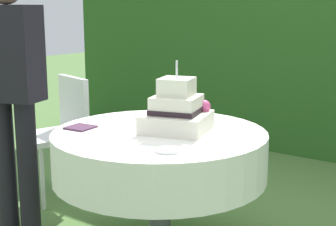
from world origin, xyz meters
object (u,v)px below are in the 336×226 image
at_px(serving_plate_near, 144,115).
at_px(serving_plate_left, 170,115).
at_px(cake_table, 160,154).
at_px(wedding_cake, 177,112).
at_px(napkin_stack, 80,127).
at_px(standing_person, 12,87).
at_px(serving_plate_far, 168,150).
at_px(garden_chair, 62,125).

bearing_deg(serving_plate_near, serving_plate_left, 42.62).
relative_size(cake_table, wedding_cake, 2.80).
bearing_deg(wedding_cake, cake_table, -136.97).
height_order(napkin_stack, standing_person, standing_person).
bearing_deg(serving_plate_far, serving_plate_near, 136.66).
bearing_deg(napkin_stack, serving_plate_left, 69.27).
distance_m(serving_plate_far, standing_person, 1.14).
relative_size(cake_table, napkin_stack, 8.40).
xyz_separation_m(serving_plate_near, serving_plate_left, (0.12, 0.11, 0.00)).
bearing_deg(standing_person, cake_table, 18.72).
bearing_deg(serving_plate_near, standing_person, -135.91).
distance_m(wedding_cake, napkin_stack, 0.55).
bearing_deg(garden_chair, cake_table, -16.31).
height_order(cake_table, serving_plate_left, serving_plate_left).
bearing_deg(serving_plate_far, napkin_stack, 172.27).
bearing_deg(garden_chair, serving_plate_far, -23.94).
distance_m(cake_table, serving_plate_far, 0.42).
bearing_deg(cake_table, standing_person, -161.28).
relative_size(wedding_cake, napkin_stack, 3.00).
xyz_separation_m(serving_plate_left, napkin_stack, (-0.21, -0.56, -0.00)).
height_order(cake_table, garden_chair, garden_chair).
distance_m(cake_table, napkin_stack, 0.46).
relative_size(cake_table, serving_plate_left, 8.69).
height_order(garden_chair, standing_person, standing_person).
bearing_deg(cake_table, napkin_stack, -153.14).
height_order(cake_table, napkin_stack, napkin_stack).
relative_size(cake_table, garden_chair, 1.31).
relative_size(serving_plate_near, napkin_stack, 0.91).
bearing_deg(wedding_cake, serving_plate_left, 131.17).
bearing_deg(wedding_cake, serving_plate_near, 154.12).
xyz_separation_m(wedding_cake, serving_plate_near, (-0.38, 0.18, -0.10)).
relative_size(serving_plate_near, serving_plate_far, 1.07).
distance_m(serving_plate_far, garden_chair, 1.55).
bearing_deg(garden_chair, napkin_stack, -35.66).
distance_m(cake_table, wedding_cake, 0.25).
relative_size(wedding_cake, standing_person, 0.26).
xyz_separation_m(cake_table, standing_person, (-0.86, -0.29, 0.33)).
bearing_deg(standing_person, serving_plate_far, 0.07).
height_order(wedding_cake, serving_plate_left, wedding_cake).
distance_m(serving_plate_far, serving_plate_left, 0.79).
distance_m(wedding_cake, standing_person, 1.00).
distance_m(serving_plate_near, serving_plate_far, 0.78).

